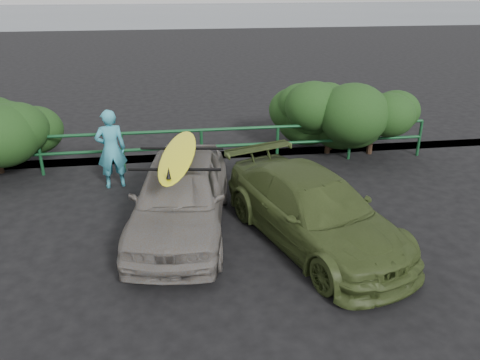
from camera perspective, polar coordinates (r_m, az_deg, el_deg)
The scene contains 9 objects.
ground at distance 7.91m, azimuth -9.50°, elevation -12.30°, with size 80.00×80.00×0.00m, color black.
ocean at distance 66.59m, azimuth -8.92°, elevation 19.39°, with size 200.00×200.00×0.00m, color #545E67.
guardrail at distance 12.14m, azimuth -9.41°, elevation 3.65°, with size 14.00×0.08×1.04m, color #144825, non-canonical shape.
shrub_right at distance 13.30m, azimuth 12.68°, elevation 7.13°, with size 3.20×2.40×1.91m, color #1D3F17, non-canonical shape.
sedan at distance 9.05m, azimuth -7.25°, elevation -1.87°, with size 1.73×4.31×1.47m, color slate.
olive_vehicle at distance 8.72m, azimuth 8.99°, elevation -3.65°, with size 1.81×4.45×1.29m, color #37461F.
man at distance 11.20m, azimuth -15.44°, elevation 3.64°, with size 0.68×0.45×1.87m, color teal.
roof_rack at distance 8.75m, azimuth -7.51°, elevation 2.63°, with size 1.63×1.14×0.05m, color black, non-canonical shape.
surfboard at distance 8.73m, azimuth -7.53°, elevation 3.05°, with size 0.60×2.87×0.09m, color yellow.
Camera 1 is at (0.37, -6.43, 4.60)m, focal length 35.00 mm.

